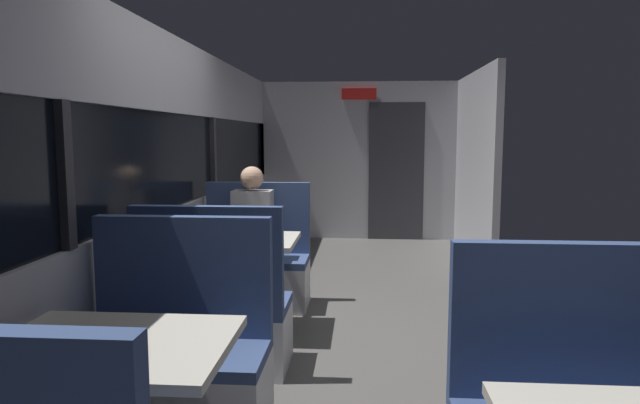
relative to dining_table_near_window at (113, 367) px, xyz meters
name	(u,v)px	position (x,y,z in m)	size (l,w,h in m)	color
ground_plane	(353,340)	(0.89, 2.09, -0.65)	(3.30, 9.20, 0.02)	#514F4C
carriage_window_panel_left	(161,191)	(-0.56, 2.09, 0.47)	(0.09, 8.48, 2.30)	#B2B2B7
carriage_end_bulkhead	(363,162)	(0.95, 6.28, 0.50)	(2.90, 0.11, 2.30)	#B2B2B7
carriage_aisle_panel_right	(475,166)	(2.34, 5.09, 0.51)	(0.08, 2.40, 2.30)	#B2B2B7
dining_table_near_window	(113,367)	(0.00, 0.00, 0.00)	(0.90, 0.70, 0.74)	#9E9EA3
bench_near_window_facing_entry	(176,369)	(0.00, 0.70, -0.31)	(0.95, 0.50, 1.10)	silver
dining_table_mid_window	(238,251)	(0.00, 2.18, 0.00)	(0.90, 0.70, 0.74)	#9E9EA3
bench_mid_window_facing_end	(215,320)	(0.00, 1.48, -0.31)	(0.95, 0.50, 1.10)	silver
bench_mid_window_facing_entry	(256,269)	(0.00, 2.88, -0.31)	(0.95, 0.50, 1.10)	silver
seated_passenger	(254,248)	(0.00, 2.80, -0.10)	(0.47, 0.55, 1.26)	#26262D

